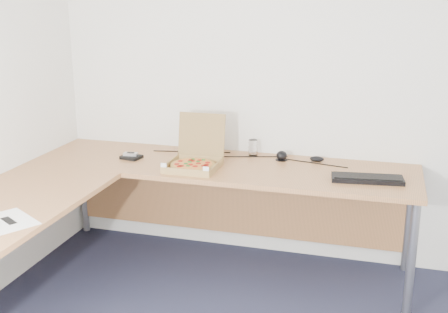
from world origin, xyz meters
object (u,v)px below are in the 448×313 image
(keyboard, at_px, (367,179))
(pizza_box, at_px, (194,162))
(desk, at_px, (150,185))
(drinking_glass, at_px, (253,148))
(wallet, at_px, (131,157))

(keyboard, bearing_deg, pizza_box, 175.12)
(pizza_box, relative_size, keyboard, 0.88)
(desk, height_order, keyboard, keyboard)
(drinking_glass, distance_m, keyboard, 0.85)
(wallet, bearing_deg, pizza_box, 1.85)
(desk, distance_m, keyboard, 1.29)
(desk, xyz_separation_m, drinking_glass, (0.47, 0.69, 0.08))
(wallet, bearing_deg, drinking_glass, 33.63)
(pizza_box, xyz_separation_m, keyboard, (1.07, 0.04, -0.03))
(desk, distance_m, wallet, 0.49)
(desk, height_order, wallet, wallet)
(pizza_box, xyz_separation_m, wallet, (-0.47, 0.09, -0.03))
(pizza_box, bearing_deg, desk, -120.81)
(desk, bearing_deg, pizza_box, 59.57)
(pizza_box, bearing_deg, drinking_glass, 52.42)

